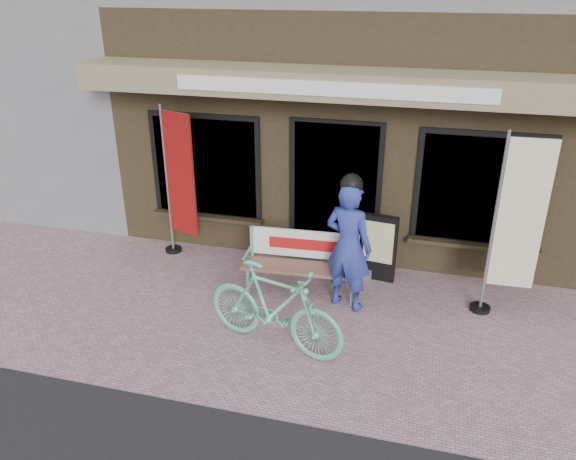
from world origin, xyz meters
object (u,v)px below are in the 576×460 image
(person, at_px, (349,244))
(menu_stand, at_px, (379,247))
(bench, at_px, (302,258))
(nobori_red, at_px, (178,182))
(bicycle, at_px, (274,307))
(nobori_cream, at_px, (515,225))

(person, bearing_deg, menu_stand, 86.58)
(bench, distance_m, nobori_red, 2.24)
(bicycle, xyz_separation_m, nobori_cream, (2.64, 1.44, 0.71))
(menu_stand, bearing_deg, bench, -141.49)
(menu_stand, bearing_deg, person, -103.64)
(nobori_red, bearing_deg, nobori_cream, 12.97)
(bench, bearing_deg, bicycle, -93.78)
(person, xyz_separation_m, nobori_cream, (1.97, 0.34, 0.34))
(bicycle, bearing_deg, nobori_red, 61.44)
(bicycle, bearing_deg, nobori_cream, -46.41)
(bench, xyz_separation_m, person, (0.65, -0.23, 0.40))
(person, bearing_deg, bench, 178.43)
(person, relative_size, menu_stand, 1.85)
(menu_stand, bearing_deg, nobori_cream, -8.20)
(bench, xyz_separation_m, nobori_cream, (2.63, 0.10, 0.74))
(person, relative_size, nobori_cream, 0.77)
(bicycle, bearing_deg, person, -16.19)
(nobori_red, xyz_separation_m, menu_stand, (3.01, -0.01, -0.70))
(bicycle, relative_size, menu_stand, 1.78)
(bench, distance_m, menu_stand, 1.13)
(bicycle, distance_m, nobori_cream, 3.09)
(bicycle, xyz_separation_m, nobori_red, (-2.03, 1.92, 0.68))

